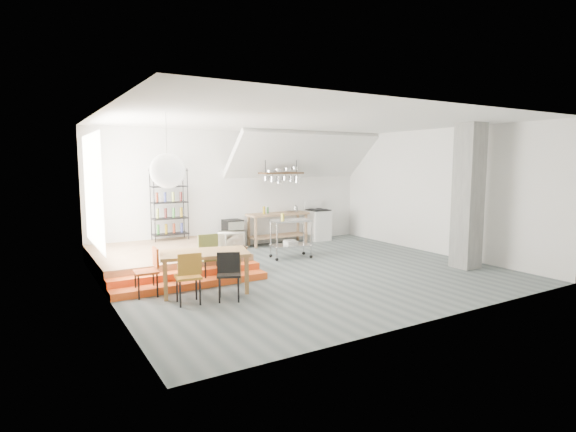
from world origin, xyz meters
TOP-DOWN VIEW (x-y plane):
  - floor at (0.00, 0.00)m, footprint 8.00×8.00m
  - wall_back at (0.00, 3.50)m, footprint 8.00×0.04m
  - wall_left at (-4.00, 0.00)m, footprint 0.04×7.00m
  - wall_right at (4.00, 0.00)m, footprint 0.04×7.00m
  - ceiling at (0.00, 0.00)m, footprint 8.00×7.00m
  - slope_ceiling at (1.80, 2.90)m, footprint 4.40×1.44m
  - window_pane at (-3.98, 1.50)m, footprint 0.02×2.50m
  - platform at (-2.50, 2.00)m, footprint 3.00×3.00m
  - step_lower at (-2.50, 0.05)m, footprint 3.00×0.35m
  - step_upper at (-2.50, 0.40)m, footprint 3.00×0.35m
  - concrete_column at (3.30, -1.50)m, footprint 0.50×0.50m
  - kitchen_counter at (1.10, 3.15)m, footprint 1.80×0.60m
  - stove at (2.50, 3.16)m, footprint 0.60×0.60m
  - pot_rack at (1.13, 2.92)m, footprint 1.20×0.50m
  - wire_shelving at (-2.00, 3.20)m, footprint 0.88×0.38m
  - microwave_shelf at (-1.40, 0.75)m, footprint 0.60×0.40m
  - paper_lantern at (-2.98, -0.17)m, footprint 0.60×0.60m
  - dining_table at (-2.40, -0.32)m, footprint 1.72×1.23m
  - chair_mustard at (-2.89, -0.92)m, footprint 0.46×0.46m
  - chair_black at (-2.25, -1.08)m, footprint 0.53×0.53m
  - chair_olive at (-2.05, 0.32)m, footprint 0.45×0.45m
  - chair_red at (-3.32, -0.07)m, footprint 0.41×0.41m
  - rolling_cart at (0.45, 1.37)m, footprint 1.04×0.70m
  - mini_fridge at (-0.29, 3.20)m, footprint 0.47×0.47m
  - microwave at (-1.40, 0.75)m, footprint 0.68×0.57m
  - bowl at (1.46, 3.10)m, footprint 0.26×0.26m

SIDE VIEW (x-z plane):
  - floor at x=0.00m, z-range 0.00..0.00m
  - step_lower at x=-2.50m, z-range 0.00..0.13m
  - step_upper at x=-2.50m, z-range 0.00..0.27m
  - platform at x=-2.50m, z-range 0.00..0.40m
  - mini_fridge at x=-0.29m, z-range 0.00..0.80m
  - stove at x=2.50m, z-range -0.11..1.07m
  - chair_red at x=-3.32m, z-range 0.08..0.94m
  - chair_black at x=-2.25m, z-range 0.08..0.96m
  - chair_mustard at x=-2.89m, z-range 0.09..0.97m
  - microwave_shelf at x=-1.40m, z-range 0.46..0.63m
  - chair_olive at x=-2.05m, z-range 0.09..1.02m
  - rolling_cart at x=0.45m, z-range 0.14..1.09m
  - kitchen_counter at x=1.10m, z-range 0.17..1.08m
  - dining_table at x=-2.40m, z-range 0.29..1.03m
  - microwave at x=-1.40m, z-range 0.56..0.88m
  - bowl at x=1.46m, z-range 0.91..0.96m
  - wire_shelving at x=-2.00m, z-range 0.43..2.23m
  - wall_back at x=0.00m, z-range 0.00..3.20m
  - wall_left at x=-4.00m, z-range 0.00..3.20m
  - wall_right at x=4.00m, z-range 0.00..3.20m
  - concrete_column at x=3.30m, z-range 0.00..3.20m
  - window_pane at x=-3.98m, z-range 0.70..2.90m
  - pot_rack at x=1.13m, z-range 1.26..2.69m
  - paper_lantern at x=-2.98m, z-range 1.90..2.50m
  - slope_ceiling at x=1.80m, z-range 1.89..3.21m
  - ceiling at x=0.00m, z-range 3.19..3.21m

